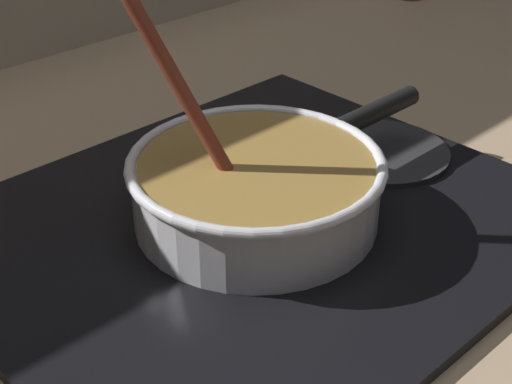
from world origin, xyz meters
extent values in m
cube|color=black|center=(0.06, 0.23, 0.01)|extent=(0.56, 0.48, 0.01)
torus|color=#592D0C|center=(0.06, 0.23, 0.02)|extent=(0.18, 0.18, 0.01)
cylinder|color=#262628|center=(0.25, 0.23, 0.01)|extent=(0.15, 0.15, 0.01)
cylinder|color=silver|center=(0.06, 0.23, 0.04)|extent=(0.23, 0.23, 0.06)
cylinder|color=olive|center=(0.06, 0.23, 0.05)|extent=(0.22, 0.22, 0.06)
torus|color=silver|center=(0.06, 0.23, 0.08)|extent=(0.25, 0.25, 0.01)
cylinder|color=black|center=(0.24, 0.23, 0.07)|extent=(0.12, 0.02, 0.02)
cylinder|color=#EDD88C|center=(0.04, 0.24, 0.07)|extent=(0.04, 0.04, 0.01)
cylinder|color=#EDD88C|center=(0.09, 0.18, 0.07)|extent=(0.03, 0.03, 0.01)
cylinder|color=beige|center=(0.01, 0.19, 0.07)|extent=(0.03, 0.03, 0.01)
cylinder|color=#E5CC7A|center=(0.09, 0.27, 0.07)|extent=(0.03, 0.03, 0.01)
cylinder|color=#E5CC7A|center=(0.02, 0.29, 0.07)|extent=(0.03, 0.03, 0.01)
cylinder|color=#EDD88C|center=(0.05, 0.20, 0.07)|extent=(0.03, 0.03, 0.01)
cylinder|color=beige|center=(-0.01, 0.25, 0.07)|extent=(0.04, 0.04, 0.01)
cylinder|color=maroon|center=(0.00, 0.29, 0.19)|extent=(0.09, 0.14, 0.26)
cube|color=brown|center=(0.04, 0.23, 0.06)|extent=(0.05, 0.05, 0.01)
camera|label=1|loc=(-0.38, -0.22, 0.42)|focal=53.87mm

